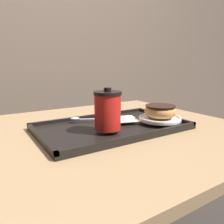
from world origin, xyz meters
name	(u,v)px	position (x,y,z in m)	size (l,w,h in m)	color
wall_behind	(36,30)	(0.00, 1.10, 1.20)	(8.00, 0.05, 2.40)	#7A6656
cafe_table	(116,169)	(0.00, 0.00, 0.54)	(0.92, 0.90, 0.72)	tan
serving_tray	(112,127)	(-0.03, -0.02, 0.72)	(0.53, 0.32, 0.02)	black
napkin_paper	(121,119)	(0.03, 0.01, 0.74)	(0.14, 0.13, 0.00)	white
coffee_cup_front	(108,110)	(-0.08, -0.07, 0.80)	(0.09, 0.09, 0.14)	red
plate_with_chocolate_donut	(160,118)	(0.15, -0.08, 0.75)	(0.16, 0.16, 0.01)	white
donut_chocolate_glazed	(160,111)	(0.15, -0.08, 0.78)	(0.12, 0.12, 0.04)	tan
spoon	(80,119)	(-0.11, 0.08, 0.74)	(0.13, 0.07, 0.01)	silver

